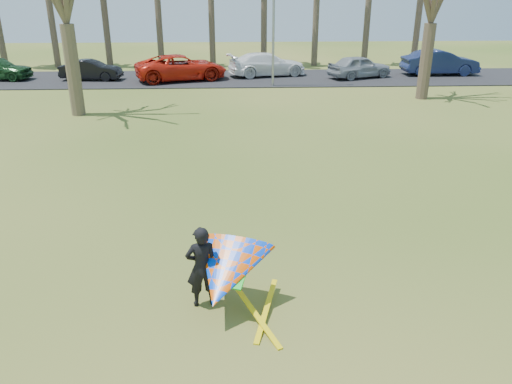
{
  "coord_description": "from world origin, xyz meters",
  "views": [
    {
      "loc": [
        -0.54,
        -9.23,
        5.71
      ],
      "look_at": [
        0.0,
        2.0,
        1.1
      ],
      "focal_mm": 35.0,
      "sensor_mm": 36.0,
      "label": 1
    }
  ],
  "objects_px": {
    "car_3": "(267,64)",
    "car_2": "(181,67)",
    "streetlight": "(276,11)",
    "car_4": "(359,67)",
    "car_5": "(440,62)",
    "car_1": "(91,70)",
    "kite_flyer": "(223,272)"
  },
  "relations": [
    {
      "from": "car_2",
      "to": "kite_flyer",
      "type": "relative_size",
      "value": 2.48
    },
    {
      "from": "car_3",
      "to": "car_2",
      "type": "bearing_deg",
      "value": 90.4
    },
    {
      "from": "car_1",
      "to": "kite_flyer",
      "type": "relative_size",
      "value": 1.65
    },
    {
      "from": "streetlight",
      "to": "car_2",
      "type": "relative_size",
      "value": 1.35
    },
    {
      "from": "car_1",
      "to": "car_5",
      "type": "relative_size",
      "value": 0.77
    },
    {
      "from": "car_2",
      "to": "streetlight",
      "type": "bearing_deg",
      "value": -128.71
    },
    {
      "from": "car_1",
      "to": "car_4",
      "type": "relative_size",
      "value": 0.9
    },
    {
      "from": "car_2",
      "to": "car_5",
      "type": "xyz_separation_m",
      "value": [
        17.8,
        1.34,
        0.02
      ]
    },
    {
      "from": "car_2",
      "to": "car_4",
      "type": "height_order",
      "value": "car_2"
    },
    {
      "from": "car_1",
      "to": "kite_flyer",
      "type": "xyz_separation_m",
      "value": [
        9.03,
        -25.88,
        0.14
      ]
    },
    {
      "from": "streetlight",
      "to": "kite_flyer",
      "type": "bearing_deg",
      "value": -97.17
    },
    {
      "from": "car_1",
      "to": "kite_flyer",
      "type": "bearing_deg",
      "value": -155.88
    },
    {
      "from": "car_5",
      "to": "streetlight",
      "type": "bearing_deg",
      "value": 106.64
    },
    {
      "from": "car_4",
      "to": "car_5",
      "type": "relative_size",
      "value": 0.85
    },
    {
      "from": "car_2",
      "to": "kite_flyer",
      "type": "bearing_deg",
      "value": 169.04
    },
    {
      "from": "car_2",
      "to": "car_4",
      "type": "relative_size",
      "value": 1.36
    },
    {
      "from": "streetlight",
      "to": "car_1",
      "type": "xyz_separation_m",
      "value": [
        -11.95,
        2.64,
        -3.75
      ]
    },
    {
      "from": "car_3",
      "to": "car_4",
      "type": "relative_size",
      "value": 1.23
    },
    {
      "from": "streetlight",
      "to": "car_3",
      "type": "bearing_deg",
      "value": 93.83
    },
    {
      "from": "car_4",
      "to": "car_5",
      "type": "xyz_separation_m",
      "value": [
        5.89,
        0.97,
        0.1
      ]
    },
    {
      "from": "kite_flyer",
      "to": "streetlight",
      "type": "bearing_deg",
      "value": 82.83
    },
    {
      "from": "streetlight",
      "to": "car_5",
      "type": "height_order",
      "value": "streetlight"
    },
    {
      "from": "car_2",
      "to": "car_5",
      "type": "distance_m",
      "value": 17.85
    },
    {
      "from": "car_3",
      "to": "car_4",
      "type": "xyz_separation_m",
      "value": [
        6.16,
        -1.14,
        -0.03
      ]
    },
    {
      "from": "car_2",
      "to": "car_3",
      "type": "relative_size",
      "value": 1.11
    },
    {
      "from": "car_4",
      "to": "car_2",
      "type": "bearing_deg",
      "value": 69.87
    },
    {
      "from": "streetlight",
      "to": "car_3",
      "type": "height_order",
      "value": "streetlight"
    },
    {
      "from": "car_2",
      "to": "car_5",
      "type": "bearing_deg",
      "value": -103.55
    },
    {
      "from": "car_4",
      "to": "kite_flyer",
      "type": "height_order",
      "value": "kite_flyer"
    },
    {
      "from": "car_5",
      "to": "kite_flyer",
      "type": "relative_size",
      "value": 2.15
    },
    {
      "from": "car_4",
      "to": "car_5",
      "type": "bearing_deg",
      "value": -102.5
    },
    {
      "from": "kite_flyer",
      "to": "car_5",
      "type": "bearing_deg",
      "value": 61.29
    }
  ]
}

